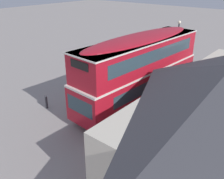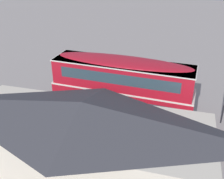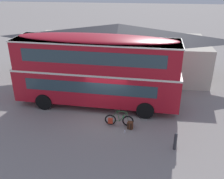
{
  "view_description": "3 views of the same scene",
  "coord_description": "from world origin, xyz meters",
  "px_view_note": "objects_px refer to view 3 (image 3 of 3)",
  "views": [
    {
      "loc": [
        12.47,
        9.85,
        8.24
      ],
      "look_at": [
        0.92,
        0.24,
        1.29
      ],
      "focal_mm": 39.46,
      "sensor_mm": 36.0,
      "label": 1
    },
    {
      "loc": [
        -4.9,
        19.07,
        11.74
      ],
      "look_at": [
        0.47,
        -0.43,
        1.31
      ],
      "focal_mm": 43.36,
      "sensor_mm": 36.0,
      "label": 2
    },
    {
      "loc": [
        1.91,
        -13.92,
        8.41
      ],
      "look_at": [
        0.4,
        -0.37,
        1.98
      ],
      "focal_mm": 40.87,
      "sensor_mm": 36.0,
      "label": 3
    }
  ],
  "objects_px": {
    "touring_bicycle": "(118,120)",
    "kerb_bollard": "(175,141)",
    "backpack_on_ground": "(130,125)",
    "double_decker_bus": "(96,68)",
    "water_bottle_clear_plastic": "(125,131)"
  },
  "relations": [
    {
      "from": "backpack_on_ground",
      "to": "double_decker_bus",
      "type": "bearing_deg",
      "value": 131.38
    },
    {
      "from": "double_decker_bus",
      "to": "water_bottle_clear_plastic",
      "type": "bearing_deg",
      "value": -56.14
    },
    {
      "from": "water_bottle_clear_plastic",
      "to": "touring_bicycle",
      "type": "bearing_deg",
      "value": 122.43
    },
    {
      "from": "double_decker_bus",
      "to": "backpack_on_ground",
      "type": "bearing_deg",
      "value": -48.62
    },
    {
      "from": "touring_bicycle",
      "to": "kerb_bollard",
      "type": "xyz_separation_m",
      "value": [
        3.09,
        -1.9,
        0.13
      ]
    },
    {
      "from": "double_decker_bus",
      "to": "backpack_on_ground",
      "type": "height_order",
      "value": "double_decker_bus"
    },
    {
      "from": "backpack_on_ground",
      "to": "kerb_bollard",
      "type": "bearing_deg",
      "value": -34.42
    },
    {
      "from": "touring_bicycle",
      "to": "kerb_bollard",
      "type": "distance_m",
      "value": 3.63
    },
    {
      "from": "water_bottle_clear_plastic",
      "to": "backpack_on_ground",
      "type": "bearing_deg",
      "value": 54.84
    },
    {
      "from": "water_bottle_clear_plastic",
      "to": "kerb_bollard",
      "type": "distance_m",
      "value": 2.94
    },
    {
      "from": "touring_bicycle",
      "to": "kerb_bollard",
      "type": "bearing_deg",
      "value": -31.59
    },
    {
      "from": "backpack_on_ground",
      "to": "water_bottle_clear_plastic",
      "type": "height_order",
      "value": "backpack_on_ground"
    },
    {
      "from": "double_decker_bus",
      "to": "backpack_on_ground",
      "type": "xyz_separation_m",
      "value": [
        2.37,
        -2.68,
        -2.38
      ]
    },
    {
      "from": "water_bottle_clear_plastic",
      "to": "kerb_bollard",
      "type": "bearing_deg",
      "value": -24.52
    },
    {
      "from": "double_decker_bus",
      "to": "kerb_bollard",
      "type": "height_order",
      "value": "double_decker_bus"
    }
  ]
}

